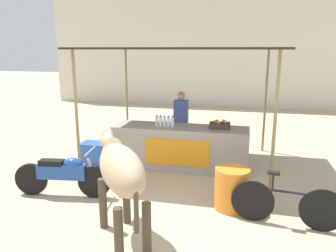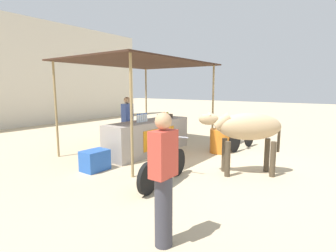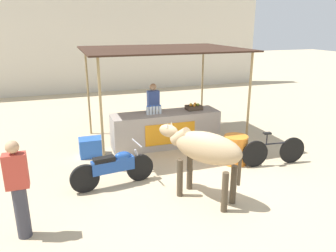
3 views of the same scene
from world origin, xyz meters
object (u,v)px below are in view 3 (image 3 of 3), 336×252
object	(u,v)px
vendor_behind_counter	(153,110)
cow	(204,149)
bicycle_leaning	(274,151)
passerby_on_street	(19,189)
fruit_crate	(194,107)
water_barrel	(235,150)
cooler_box	(91,147)
stall_counter	(166,129)
motorcycle_parked	(114,167)

from	to	relation	value
vendor_behind_counter	cow	xyz separation A→B (m)	(-0.10, -3.77, 0.18)
cow	bicycle_leaning	world-z (taller)	cow
bicycle_leaning	passerby_on_street	bearing A→B (deg)	-168.90
fruit_crate	cow	bearing A→B (deg)	-109.67
fruit_crate	bicycle_leaning	distance (m)	2.56
water_barrel	fruit_crate	bearing A→B (deg)	101.51
cooler_box	cow	size ratio (longest dim) A/B	0.35
stall_counter	passerby_on_street	size ratio (longest dim) A/B	1.82
cooler_box	cow	world-z (taller)	cow
fruit_crate	cooler_box	world-z (taller)	fruit_crate
cow	bicycle_leaning	xyz separation A→B (m)	(2.29, 0.91, -0.69)
cooler_box	motorcycle_parked	xyz separation A→B (m)	(0.28, -1.84, 0.19)
stall_counter	motorcycle_parked	size ratio (longest dim) A/B	1.67
bicycle_leaning	water_barrel	bearing A→B (deg)	155.00
stall_counter	cooler_box	bearing A→B (deg)	-177.32
stall_counter	motorcycle_parked	xyz separation A→B (m)	(-1.79, -1.94, -0.05)
fruit_crate	vendor_behind_counter	xyz separation A→B (m)	(-0.99, 0.70, -0.18)
cooler_box	motorcycle_parked	bearing A→B (deg)	-81.29
motorcycle_parked	fruit_crate	bearing A→B (deg)	36.91
stall_counter	fruit_crate	xyz separation A→B (m)	(0.86, 0.05, 0.55)
fruit_crate	cow	xyz separation A→B (m)	(-1.10, -3.07, 0.00)
cooler_box	water_barrel	world-z (taller)	water_barrel
cooler_box	bicycle_leaning	bearing A→B (deg)	-25.99
motorcycle_parked	passerby_on_street	size ratio (longest dim) A/B	1.09
cooler_box	water_barrel	bearing A→B (deg)	-26.23
bicycle_leaning	cooler_box	bearing A→B (deg)	154.01
water_barrel	bicycle_leaning	bearing A→B (deg)	-25.00
bicycle_leaning	stall_counter	bearing A→B (deg)	134.23
fruit_crate	water_barrel	distance (m)	1.93
cow	motorcycle_parked	xyz separation A→B (m)	(-1.55, 1.08, -0.61)
stall_counter	fruit_crate	bearing A→B (deg)	3.58
stall_counter	water_barrel	size ratio (longest dim) A/B	4.23
fruit_crate	motorcycle_parked	distance (m)	3.37
vendor_behind_counter	motorcycle_parked	distance (m)	3.19
fruit_crate	bicycle_leaning	world-z (taller)	fruit_crate
cow	motorcycle_parked	distance (m)	1.99
stall_counter	water_barrel	xyz separation A→B (m)	(1.22, -1.72, -0.12)
fruit_crate	water_barrel	world-z (taller)	fruit_crate
cow	vendor_behind_counter	bearing A→B (deg)	88.42
passerby_on_street	stall_counter	bearing A→B (deg)	42.54
motorcycle_parked	vendor_behind_counter	bearing A→B (deg)	58.36
fruit_crate	vendor_behind_counter	size ratio (longest dim) A/B	0.27
passerby_on_street	bicycle_leaning	bearing A→B (deg)	11.10
stall_counter	motorcycle_parked	distance (m)	2.64
bicycle_leaning	passerby_on_street	distance (m)	5.66
cooler_box	passerby_on_street	world-z (taller)	passerby_on_street
passerby_on_street	water_barrel	bearing A→B (deg)	17.37
cooler_box	motorcycle_parked	world-z (taller)	motorcycle_parked
water_barrel	passerby_on_street	xyz separation A→B (m)	(-4.70, -1.47, 0.49)
water_barrel	motorcycle_parked	size ratio (longest dim) A/B	0.40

